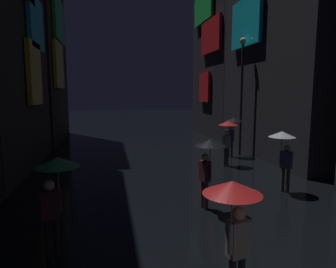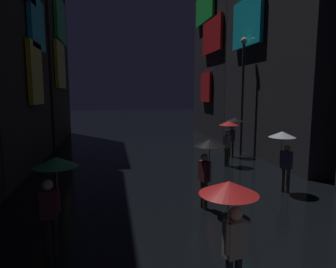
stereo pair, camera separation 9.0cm
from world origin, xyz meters
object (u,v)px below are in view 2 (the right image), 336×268
Objects in this scene: pedestrian_midstreet_centre_green at (54,179)px; streetlamp_right_far at (243,84)px; pedestrian_far_right_clear at (284,145)px; pedestrian_foreground_right_red at (228,131)px; pedestrian_near_crossing_black at (208,154)px; pedestrian_midstreet_left_red at (231,209)px; pedestrian_foreground_left_black at (234,126)px.

pedestrian_midstreet_centre_green is 12.44m from streetlamp_right_far.
pedestrian_foreground_right_red is at bearing 95.77° from pedestrian_far_right_clear.
streetlamp_right_far is (1.67, 2.22, 2.23)m from pedestrian_foreground_right_red.
pedestrian_midstreet_centre_green is 7.54m from pedestrian_far_right_clear.
pedestrian_midstreet_left_red is at bearing -103.41° from pedestrian_near_crossing_black.
pedestrian_foreground_left_black is at bearing 60.05° from pedestrian_foreground_right_red.
pedestrian_foreground_right_red is at bearing -127.01° from streetlamp_right_far.
pedestrian_near_crossing_black is (-2.66, -5.05, 0.00)m from pedestrian_foreground_right_red.
pedestrian_near_crossing_black is at bearing 24.51° from pedestrian_midstreet_centre_green.
pedestrian_foreground_left_black is (4.66, 10.86, 0.00)m from pedestrian_midstreet_left_red.
pedestrian_far_right_clear is at bearing 22.30° from pedestrian_midstreet_centre_green.
pedestrian_foreground_right_red is 1.00× the size of pedestrian_far_right_clear.
pedestrian_foreground_right_red is 1.00× the size of pedestrian_foreground_left_black.
pedestrian_midstreet_left_red is 11.81m from pedestrian_foreground_left_black.
pedestrian_midstreet_centre_green is 1.00× the size of pedestrian_far_right_clear.
pedestrian_foreground_right_red and pedestrian_near_crossing_black have the same top height.
pedestrian_foreground_right_red is 1.00× the size of pedestrian_midstreet_left_red.
streetlamp_right_far reaches higher than pedestrian_midstreet_centre_green.
pedestrian_midstreet_left_red is 6.47m from pedestrian_far_right_clear.
streetlamp_right_far reaches higher than pedestrian_foreground_left_black.
pedestrian_midstreet_left_red is at bearing -113.23° from pedestrian_foreground_left_black.
pedestrian_midstreet_left_red is 4.10m from pedestrian_near_crossing_black.
pedestrian_near_crossing_black is 8.75m from streetlamp_right_far.
pedestrian_foreground_right_red is at bearing 68.21° from pedestrian_midstreet_left_red.
pedestrian_midstreet_left_red is 1.00× the size of pedestrian_near_crossing_black.
pedestrian_far_right_clear is 1.00× the size of pedestrian_near_crossing_black.
pedestrian_midstreet_left_red and pedestrian_near_crossing_black have the same top height.
pedestrian_foreground_right_red is 5.71m from pedestrian_near_crossing_black.
streetlamp_right_far is at bearing 59.20° from pedestrian_near_crossing_black.
streetlamp_right_far is (1.27, 6.19, 2.23)m from pedestrian_far_right_clear.
pedestrian_foreground_left_black is at bearing 66.77° from pedestrian_midstreet_left_red.
pedestrian_foreground_right_red is 3.56m from streetlamp_right_far.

